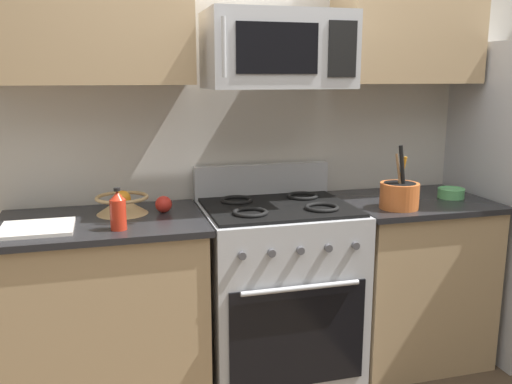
# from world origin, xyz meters

# --- Properties ---
(wall_back) EXTENTS (8.00, 0.10, 2.60)m
(wall_back) POSITION_xyz_m (0.00, 1.12, 1.30)
(wall_back) COLOR beige
(wall_back) RESTS_ON ground
(counter_left) EXTENTS (0.95, 0.65, 0.91)m
(counter_left) POSITION_xyz_m (-0.87, 0.72, 0.46)
(counter_left) COLOR tan
(counter_left) RESTS_ON ground
(range_oven) EXTENTS (0.76, 0.70, 1.09)m
(range_oven) POSITION_xyz_m (-0.00, 0.72, 0.47)
(range_oven) COLOR #B2B5BA
(range_oven) RESTS_ON ground
(counter_right) EXTENTS (0.78, 0.65, 0.91)m
(counter_right) POSITION_xyz_m (0.78, 0.72, 0.46)
(counter_right) COLOR tan
(counter_right) RESTS_ON ground
(microwave) EXTENTS (0.70, 0.44, 0.36)m
(microwave) POSITION_xyz_m (-0.00, 0.75, 1.69)
(microwave) COLOR #B2B5BA
(upper_cabinets_left) EXTENTS (0.94, 0.34, 0.76)m
(upper_cabinets_left) POSITION_xyz_m (-0.87, 0.90, 1.91)
(upper_cabinets_left) COLOR tan
(upper_cabinets_right) EXTENTS (0.77, 0.34, 0.76)m
(upper_cabinets_right) POSITION_xyz_m (0.78, 0.90, 1.91)
(upper_cabinets_right) COLOR tan
(utensil_crock) EXTENTS (0.20, 0.20, 0.33)m
(utensil_crock) POSITION_xyz_m (0.59, 0.56, 0.98)
(utensil_crock) COLOR #D1662D
(utensil_crock) RESTS_ON counter_right
(fruit_basket) EXTENTS (0.26, 0.26, 0.11)m
(fruit_basket) POSITION_xyz_m (-0.76, 0.82, 0.96)
(fruit_basket) COLOR tan
(fruit_basket) RESTS_ON counter_left
(apple_loose) EXTENTS (0.08, 0.08, 0.08)m
(apple_loose) POSITION_xyz_m (-0.57, 0.79, 0.95)
(apple_loose) COLOR red
(apple_loose) RESTS_ON counter_left
(cutting_board) EXTENTS (0.31, 0.27, 0.02)m
(cutting_board) POSITION_xyz_m (-1.14, 0.62, 0.92)
(cutting_board) COLOR silver
(cutting_board) RESTS_ON counter_left
(bottle_hot_sauce) EXTENTS (0.07, 0.07, 0.19)m
(bottle_hot_sauce) POSITION_xyz_m (-0.79, 0.53, 0.99)
(bottle_hot_sauce) COLOR red
(bottle_hot_sauce) RESTS_ON counter_left
(prep_bowl) EXTENTS (0.15, 0.15, 0.05)m
(prep_bowl) POSITION_xyz_m (0.99, 0.70, 0.94)
(prep_bowl) COLOR #59AD66
(prep_bowl) RESTS_ON counter_right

